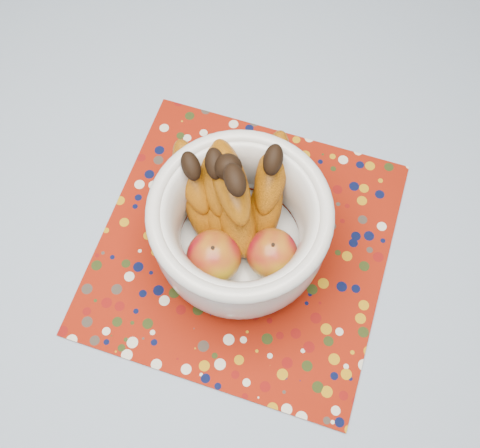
# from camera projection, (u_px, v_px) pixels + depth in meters

# --- Properties ---
(table) EXTENTS (1.20, 1.20, 0.75)m
(table) POSITION_uv_depth(u_px,v_px,m) (186.00, 238.00, 0.96)
(table) COLOR brown
(table) RESTS_ON ground
(tablecloth) EXTENTS (1.32, 1.32, 0.01)m
(tablecloth) POSITION_uv_depth(u_px,v_px,m) (181.00, 219.00, 0.88)
(tablecloth) COLOR #6282A4
(tablecloth) RESTS_ON table
(placemat) EXTENTS (0.53, 0.53, 0.00)m
(placemat) POSITION_uv_depth(u_px,v_px,m) (244.00, 246.00, 0.86)
(placemat) COLOR maroon
(placemat) RESTS_ON tablecloth
(fruit_bowl) EXTENTS (0.26, 0.26, 0.21)m
(fruit_bowl) POSITION_uv_depth(u_px,v_px,m) (236.00, 217.00, 0.78)
(fruit_bowl) COLOR silver
(fruit_bowl) RESTS_ON placemat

